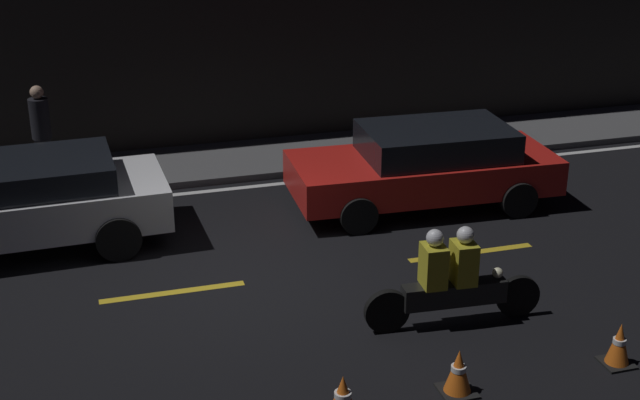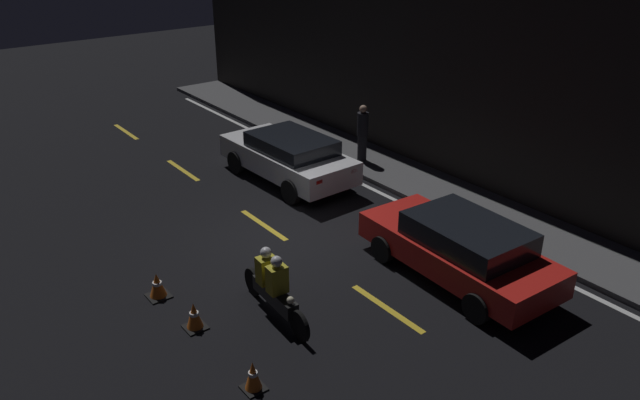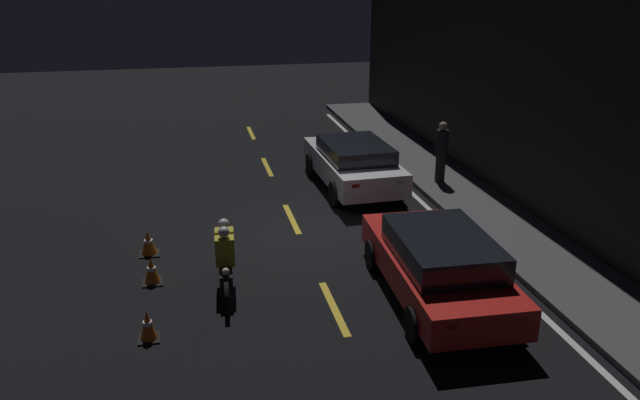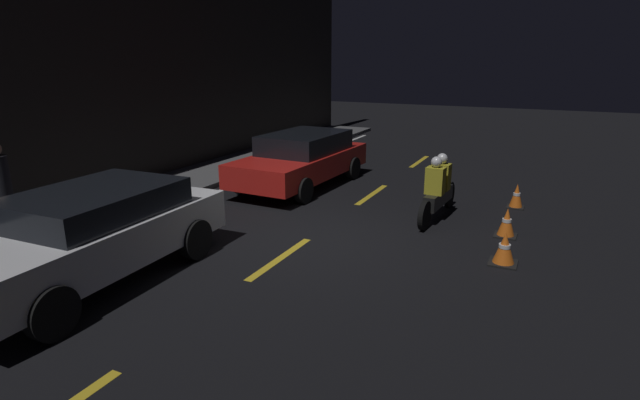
% 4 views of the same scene
% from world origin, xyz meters
% --- Properties ---
extents(ground_plane, '(56.00, 56.00, 0.00)m').
position_xyz_m(ground_plane, '(0.00, 0.00, 0.00)').
color(ground_plane, black).
extents(raised_curb, '(28.00, 2.02, 0.13)m').
position_xyz_m(raised_curb, '(0.00, 4.88, 0.07)').
color(raised_curb, '#4C4C4F').
rests_on(raised_curb, ground).
extents(building_front, '(28.00, 0.30, 7.07)m').
position_xyz_m(building_front, '(0.00, 6.03, 3.54)').
color(building_front, black).
rests_on(building_front, ground).
extents(lane_dash_a, '(2.00, 0.14, 0.01)m').
position_xyz_m(lane_dash_a, '(-10.00, 0.00, 0.00)').
color(lane_dash_a, gold).
rests_on(lane_dash_a, ground).
extents(lane_dash_b, '(2.00, 0.14, 0.01)m').
position_xyz_m(lane_dash_b, '(-5.50, 0.00, 0.00)').
color(lane_dash_b, gold).
rests_on(lane_dash_b, ground).
extents(lane_dash_c, '(2.00, 0.14, 0.01)m').
position_xyz_m(lane_dash_c, '(-1.00, 0.00, 0.00)').
color(lane_dash_c, gold).
rests_on(lane_dash_c, ground).
extents(lane_dash_d, '(2.00, 0.14, 0.01)m').
position_xyz_m(lane_dash_d, '(3.50, 0.00, 0.00)').
color(lane_dash_d, gold).
rests_on(lane_dash_d, ground).
extents(lane_solid_kerb, '(25.20, 0.14, 0.01)m').
position_xyz_m(lane_solid_kerb, '(0.00, 3.62, 0.00)').
color(lane_solid_kerb, silver).
rests_on(lane_solid_kerb, ground).
extents(sedan_white, '(4.45, 2.08, 1.38)m').
position_xyz_m(sedan_white, '(-2.95, 2.12, 0.76)').
color(sedan_white, silver).
rests_on(sedan_white, ground).
extents(taxi_red, '(4.50, 2.07, 1.37)m').
position_xyz_m(taxi_red, '(3.56, 1.97, 0.73)').
color(taxi_red, red).
rests_on(taxi_red, ground).
extents(motorcycle, '(2.36, 0.40, 1.36)m').
position_xyz_m(motorcycle, '(2.29, -1.87, 0.63)').
color(motorcycle, black).
rests_on(motorcycle, ground).
extents(traffic_cone_near, '(0.44, 0.44, 0.54)m').
position_xyz_m(traffic_cone_near, '(0.38, -3.41, 0.26)').
color(traffic_cone_near, black).
rests_on(traffic_cone_near, ground).
extents(traffic_cone_mid, '(0.41, 0.41, 0.55)m').
position_xyz_m(traffic_cone_mid, '(1.77, -3.30, 0.27)').
color(traffic_cone_mid, black).
rests_on(traffic_cone_mid, ground).
extents(traffic_cone_far, '(0.37, 0.37, 0.55)m').
position_xyz_m(traffic_cone_far, '(3.84, -3.29, 0.27)').
color(traffic_cone_far, black).
rests_on(traffic_cone_far, ground).
extents(pedestrian, '(0.34, 0.34, 1.75)m').
position_xyz_m(pedestrian, '(-2.61, 4.61, 1.02)').
color(pedestrian, black).
rests_on(pedestrian, raised_curb).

